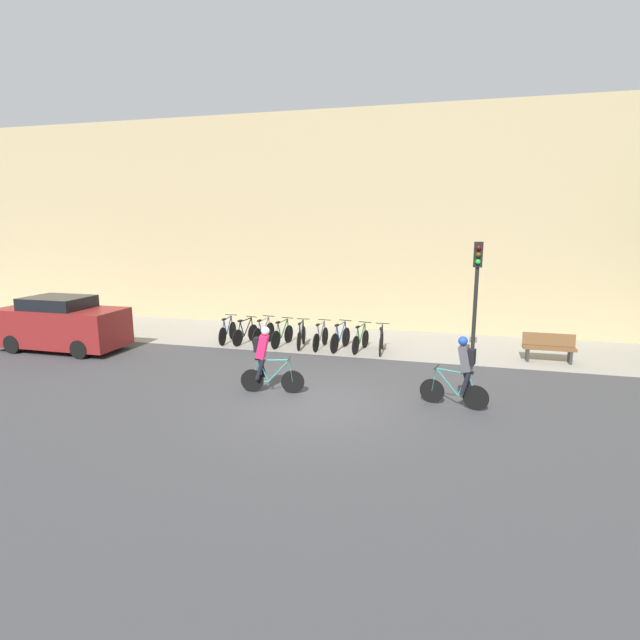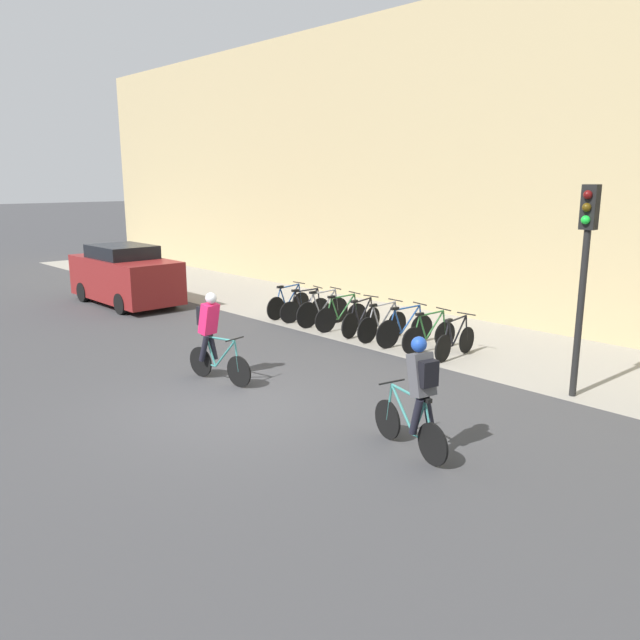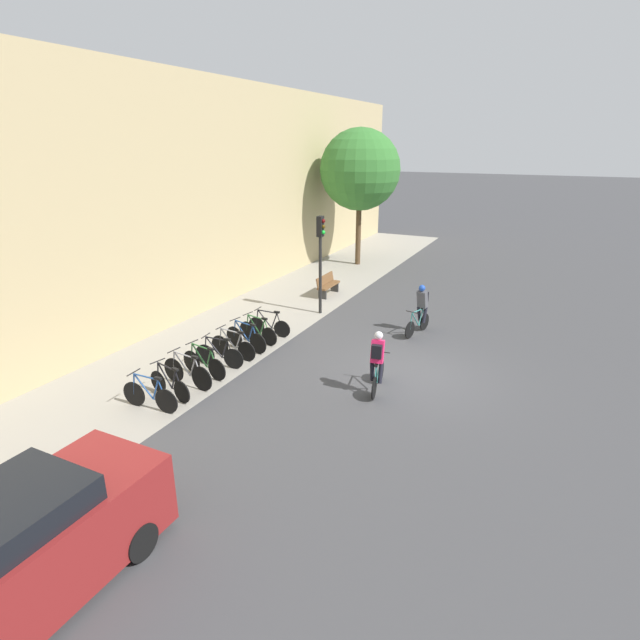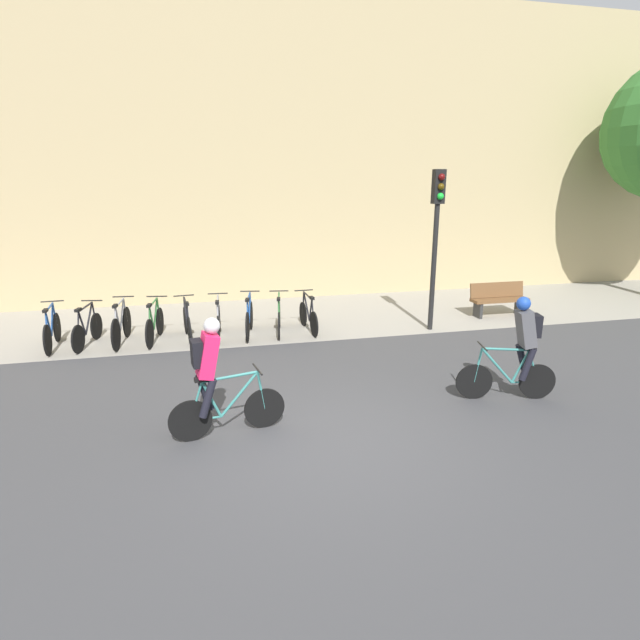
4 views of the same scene
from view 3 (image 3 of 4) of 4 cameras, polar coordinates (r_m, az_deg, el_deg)
ground at (r=14.71m, az=10.62°, el=-6.15°), size 200.00×200.00×0.00m
kerb_strip at (r=17.50m, az=-11.10°, el=-1.87°), size 44.00×4.50×0.01m
building_facade at (r=18.11m, az=-18.66°, el=12.39°), size 44.00×0.60×8.68m
cyclist_pink at (r=13.15m, az=6.59°, el=-4.60°), size 1.65×0.53×1.74m
cyclist_grey at (r=17.59m, az=11.47°, el=1.47°), size 1.61×0.58×1.74m
parked_bike_0 at (r=13.21m, az=-18.87°, el=-8.14°), size 0.46×1.66×0.96m
parked_bike_1 at (r=13.66m, az=-16.81°, el=-7.04°), size 0.47×1.56×0.94m
parked_bike_2 at (r=14.11m, az=-14.91°, el=-5.81°), size 0.46×1.75×0.99m
parked_bike_3 at (r=14.60m, az=-13.12°, el=-4.84°), size 0.46×1.66×0.96m
parked_bike_4 at (r=15.10m, az=-11.45°, el=-3.88°), size 0.46×1.59×0.95m
parked_bike_5 at (r=15.62m, az=-9.90°, el=-2.96°), size 0.46×1.68×0.95m
parked_bike_6 at (r=16.14m, az=-8.46°, el=-2.06°), size 0.47×1.70×0.97m
parked_bike_7 at (r=16.69m, az=-7.11°, el=-1.31°), size 0.46×1.61×0.95m
parked_bike_8 at (r=17.25m, az=-5.83°, el=-0.59°), size 0.46×1.59×0.94m
traffic_light_pole at (r=18.86m, az=0.06°, el=8.29°), size 0.26×0.30×3.76m
bench at (r=21.74m, az=0.88°, el=4.05°), size 1.56×0.44×0.89m
parked_car at (r=8.78m, az=-31.12°, el=-21.91°), size 4.30×1.84×1.85m
street_tree_0 at (r=26.91m, az=4.59°, el=16.73°), size 4.15×4.15×7.05m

